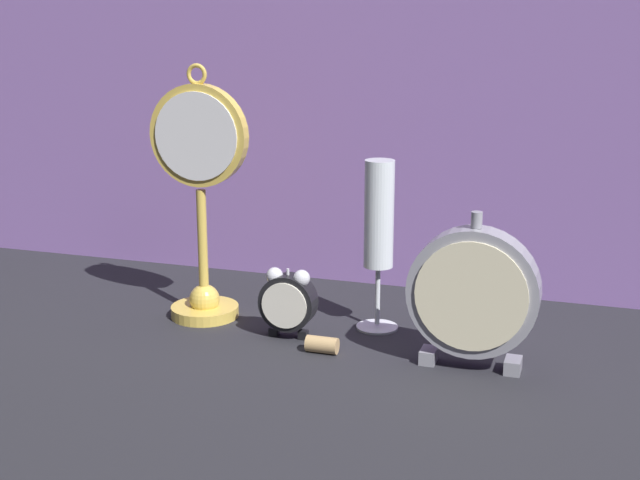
{
  "coord_description": "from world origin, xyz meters",
  "views": [
    {
      "loc": [
        0.36,
        -1.03,
        0.44
      ],
      "look_at": [
        0.0,
        0.08,
        0.13
      ],
      "focal_mm": 50.0,
      "sensor_mm": 36.0,
      "label": 1
    }
  ],
  "objects_px": {
    "pocket_watch_on_stand": "(201,201)",
    "champagne_flute": "(379,227)",
    "wine_cork": "(322,345)",
    "alarm_clock_twin_bell": "(288,300)",
    "mantel_clock_silver": "(473,294)"
  },
  "relations": [
    {
      "from": "pocket_watch_on_stand",
      "to": "mantel_clock_silver",
      "type": "distance_m",
      "value": 0.41
    },
    {
      "from": "pocket_watch_on_stand",
      "to": "champagne_flute",
      "type": "distance_m",
      "value": 0.26
    },
    {
      "from": "wine_cork",
      "to": "alarm_clock_twin_bell",
      "type": "bearing_deg",
      "value": 147.92
    },
    {
      "from": "alarm_clock_twin_bell",
      "to": "pocket_watch_on_stand",
      "type": "bearing_deg",
      "value": 163.77
    },
    {
      "from": "alarm_clock_twin_bell",
      "to": "mantel_clock_silver",
      "type": "xyz_separation_m",
      "value": [
        0.25,
        -0.03,
        0.04
      ]
    },
    {
      "from": "alarm_clock_twin_bell",
      "to": "champagne_flute",
      "type": "height_order",
      "value": "champagne_flute"
    },
    {
      "from": "pocket_watch_on_stand",
      "to": "alarm_clock_twin_bell",
      "type": "relative_size",
      "value": 3.72
    },
    {
      "from": "mantel_clock_silver",
      "to": "champagne_flute",
      "type": "bearing_deg",
      "value": 145.21
    },
    {
      "from": "pocket_watch_on_stand",
      "to": "wine_cork",
      "type": "height_order",
      "value": "pocket_watch_on_stand"
    },
    {
      "from": "alarm_clock_twin_bell",
      "to": "wine_cork",
      "type": "distance_m",
      "value": 0.08
    },
    {
      "from": "mantel_clock_silver",
      "to": "champagne_flute",
      "type": "xyz_separation_m",
      "value": [
        -0.15,
        0.1,
        0.05
      ]
    },
    {
      "from": "pocket_watch_on_stand",
      "to": "mantel_clock_silver",
      "type": "height_order",
      "value": "pocket_watch_on_stand"
    },
    {
      "from": "champagne_flute",
      "to": "wine_cork",
      "type": "height_order",
      "value": "champagne_flute"
    },
    {
      "from": "mantel_clock_silver",
      "to": "wine_cork",
      "type": "relative_size",
      "value": 4.79
    },
    {
      "from": "champagne_flute",
      "to": "alarm_clock_twin_bell",
      "type": "bearing_deg",
      "value": -145.37
    }
  ]
}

